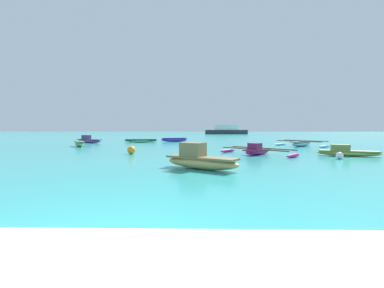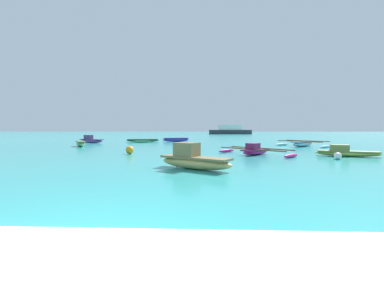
{
  "view_description": "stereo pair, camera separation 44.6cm",
  "coord_description": "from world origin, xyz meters",
  "px_view_note": "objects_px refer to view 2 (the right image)",
  "views": [
    {
      "loc": [
        1.13,
        -2.51,
        1.53
      ],
      "look_at": [
        0.73,
        18.44,
        0.25
      ],
      "focal_mm": 24.0,
      "sensor_mm": 36.0,
      "label": 1
    },
    {
      "loc": [
        1.57,
        -2.5,
        1.53
      ],
      "look_at": [
        0.73,
        18.44,
        0.25
      ],
      "focal_mm": 24.0,
      "sensor_mm": 36.0,
      "label": 2
    }
  ],
  "objects_px": {
    "moored_boat_5": "(176,140)",
    "mooring_buoy_1": "(338,156)",
    "moored_boat_6": "(143,140)",
    "moored_boat_7": "(255,151)",
    "moored_boat_2": "(91,140)",
    "moored_boat_4": "(193,160)",
    "moored_boat_3": "(346,152)",
    "distant_ferry": "(230,130)",
    "mooring_buoy_0": "(130,150)",
    "moored_boat_1": "(81,143)",
    "moored_boat_0": "(303,144)"
  },
  "relations": [
    {
      "from": "moored_boat_1",
      "to": "moored_boat_2",
      "type": "relative_size",
      "value": 0.7
    },
    {
      "from": "moored_boat_7",
      "to": "mooring_buoy_0",
      "type": "relative_size",
      "value": 8.89
    },
    {
      "from": "moored_boat_4",
      "to": "mooring_buoy_1",
      "type": "distance_m",
      "value": 7.72
    },
    {
      "from": "moored_boat_0",
      "to": "moored_boat_2",
      "type": "bearing_deg",
      "value": 123.05
    },
    {
      "from": "moored_boat_1",
      "to": "moored_boat_4",
      "type": "bearing_deg",
      "value": 8.35
    },
    {
      "from": "moored_boat_6",
      "to": "mooring_buoy_1",
      "type": "distance_m",
      "value": 20.8
    },
    {
      "from": "moored_boat_7",
      "to": "moored_boat_3",
      "type": "bearing_deg",
      "value": -53.81
    },
    {
      "from": "moored_boat_7",
      "to": "moored_boat_0",
      "type": "bearing_deg",
      "value": 6.28
    },
    {
      "from": "moored_boat_1",
      "to": "distant_ferry",
      "type": "xyz_separation_m",
      "value": [
        17.84,
        48.37,
        0.76
      ]
    },
    {
      "from": "moored_boat_5",
      "to": "mooring_buoy_1",
      "type": "distance_m",
      "value": 19.27
    },
    {
      "from": "moored_boat_2",
      "to": "moored_boat_4",
      "type": "distance_m",
      "value": 20.71
    },
    {
      "from": "moored_boat_0",
      "to": "moored_boat_2",
      "type": "xyz_separation_m",
      "value": [
        -20.39,
        4.75,
        0.06
      ]
    },
    {
      "from": "moored_boat_1",
      "to": "moored_boat_2",
      "type": "distance_m",
      "value": 5.65
    },
    {
      "from": "distant_ferry",
      "to": "moored_boat_2",
      "type": "bearing_deg",
      "value": -114.27
    },
    {
      "from": "moored_boat_0",
      "to": "moored_boat_1",
      "type": "height_order",
      "value": "moored_boat_0"
    },
    {
      "from": "moored_boat_1",
      "to": "moored_boat_7",
      "type": "height_order",
      "value": "moored_boat_7"
    },
    {
      "from": "moored_boat_3",
      "to": "moored_boat_1",
      "type": "bearing_deg",
      "value": 178.53
    },
    {
      "from": "moored_boat_6",
      "to": "moored_boat_4",
      "type": "bearing_deg",
      "value": -79.7
    },
    {
      "from": "moored_boat_0",
      "to": "moored_boat_3",
      "type": "distance_m",
      "value": 7.76
    },
    {
      "from": "moored_boat_1",
      "to": "mooring_buoy_0",
      "type": "height_order",
      "value": "mooring_buoy_0"
    },
    {
      "from": "moored_boat_6",
      "to": "moored_boat_7",
      "type": "relative_size",
      "value": 0.88
    },
    {
      "from": "moored_boat_0",
      "to": "moored_boat_7",
      "type": "relative_size",
      "value": 1.05
    },
    {
      "from": "moored_boat_6",
      "to": "mooring_buoy_1",
      "type": "relative_size",
      "value": 10.82
    },
    {
      "from": "moored_boat_7",
      "to": "distant_ferry",
      "type": "distance_m",
      "value": 54.96
    },
    {
      "from": "moored_boat_0",
      "to": "distant_ferry",
      "type": "distance_m",
      "value": 47.7
    },
    {
      "from": "moored_boat_7",
      "to": "mooring_buoy_1",
      "type": "xyz_separation_m",
      "value": [
        3.61,
        -2.11,
        -0.05
      ]
    },
    {
      "from": "mooring_buoy_0",
      "to": "mooring_buoy_1",
      "type": "height_order",
      "value": "mooring_buoy_0"
    },
    {
      "from": "distant_ferry",
      "to": "mooring_buoy_1",
      "type": "bearing_deg",
      "value": -90.81
    },
    {
      "from": "moored_boat_6",
      "to": "mooring_buoy_0",
      "type": "distance_m",
      "value": 13.85
    },
    {
      "from": "moored_boat_4",
      "to": "moored_boat_6",
      "type": "relative_size",
      "value": 0.79
    },
    {
      "from": "mooring_buoy_1",
      "to": "distant_ferry",
      "type": "height_order",
      "value": "distant_ferry"
    },
    {
      "from": "moored_boat_2",
      "to": "moored_boat_6",
      "type": "bearing_deg",
      "value": 49.81
    },
    {
      "from": "moored_boat_1",
      "to": "moored_boat_5",
      "type": "relative_size",
      "value": 0.74
    },
    {
      "from": "moored_boat_1",
      "to": "distant_ferry",
      "type": "distance_m",
      "value": 51.56
    },
    {
      "from": "moored_boat_7",
      "to": "mooring_buoy_0",
      "type": "distance_m",
      "value": 7.41
    },
    {
      "from": "moored_boat_5",
      "to": "moored_boat_6",
      "type": "relative_size",
      "value": 0.84
    },
    {
      "from": "moored_boat_3",
      "to": "moored_boat_4",
      "type": "bearing_deg",
      "value": -130.55
    },
    {
      "from": "moored_boat_2",
      "to": "mooring_buoy_1",
      "type": "xyz_separation_m",
      "value": [
        18.56,
        -13.95,
        -0.12
      ]
    },
    {
      "from": "moored_boat_6",
      "to": "moored_boat_7",
      "type": "xyz_separation_m",
      "value": [
        9.79,
        -13.8,
        0.05
      ]
    },
    {
      "from": "moored_boat_2",
      "to": "moored_boat_1",
      "type": "bearing_deg",
      "value": -45.4
    },
    {
      "from": "moored_boat_7",
      "to": "distant_ferry",
      "type": "xyz_separation_m",
      "value": [
        4.42,
        54.77,
        0.78
      ]
    },
    {
      "from": "moored_boat_2",
      "to": "moored_boat_4",
      "type": "xyz_separation_m",
      "value": [
        11.55,
        -17.19,
        0.06
      ]
    },
    {
      "from": "moored_boat_3",
      "to": "moored_boat_4",
      "type": "xyz_separation_m",
      "value": [
        -8.21,
        -4.7,
        0.12
      ]
    },
    {
      "from": "moored_boat_1",
      "to": "moored_boat_6",
      "type": "distance_m",
      "value": 8.24
    },
    {
      "from": "moored_boat_6",
      "to": "mooring_buoy_0",
      "type": "bearing_deg",
      "value": -88.26
    },
    {
      "from": "moored_boat_1",
      "to": "moored_boat_3",
      "type": "height_order",
      "value": "moored_boat_3"
    },
    {
      "from": "mooring_buoy_0",
      "to": "moored_boat_0",
      "type": "bearing_deg",
      "value": 28.33
    },
    {
      "from": "moored_boat_1",
      "to": "moored_boat_3",
      "type": "relative_size",
      "value": 0.73
    },
    {
      "from": "moored_boat_4",
      "to": "mooring_buoy_1",
      "type": "relative_size",
      "value": 8.59
    },
    {
      "from": "moored_boat_2",
      "to": "mooring_buoy_0",
      "type": "relative_size",
      "value": 7.04
    }
  ]
}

